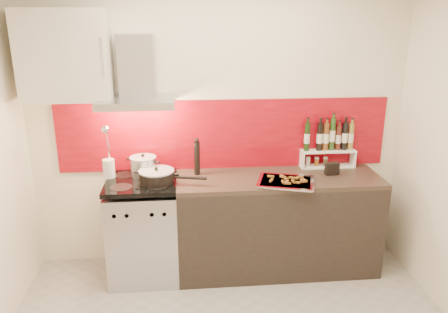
{
  "coord_description": "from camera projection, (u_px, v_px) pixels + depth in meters",
  "views": [
    {
      "loc": [
        -0.32,
        -2.45,
        2.25
      ],
      "look_at": [
        0.0,
        0.95,
        1.15
      ],
      "focal_mm": 35.0,
      "sensor_mm": 36.0,
      "label": 1
    }
  ],
  "objects": [
    {
      "name": "stock_pot",
      "position": [
        143.0,
        166.0,
        3.83
      ],
      "size": [
        0.23,
        0.23,
        0.2
      ],
      "color": "#B7B7BA",
      "rests_on": "range_stove"
    },
    {
      "name": "counter",
      "position": [
        277.0,
        223.0,
        3.98
      ],
      "size": [
        1.8,
        0.6,
        0.9
      ],
      "color": "black",
      "rests_on": "ground"
    },
    {
      "name": "step_shelf",
      "position": [
        329.0,
        145.0,
        4.04
      ],
      "size": [
        0.51,
        0.14,
        0.46
      ],
      "color": "white",
      "rests_on": "counter"
    },
    {
      "name": "utensil_jar",
      "position": [
        108.0,
        163.0,
        3.75
      ],
      "size": [
        0.1,
        0.15,
        0.49
      ],
      "color": "silver",
      "rests_on": "range_stove"
    },
    {
      "name": "pepper_mill",
      "position": [
        197.0,
        157.0,
        3.85
      ],
      "size": [
        0.05,
        0.05,
        0.34
      ],
      "color": "black",
      "rests_on": "counter"
    },
    {
      "name": "caddy_box",
      "position": [
        332.0,
        168.0,
        3.87
      ],
      "size": [
        0.13,
        0.06,
        0.1
      ],
      "primitive_type": "cube",
      "rotation": [
        0.0,
        0.0,
        0.11
      ],
      "color": "black",
      "rests_on": "counter"
    },
    {
      "name": "baking_tray",
      "position": [
        286.0,
        182.0,
        3.69
      ],
      "size": [
        0.55,
        0.48,
        0.03
      ],
      "color": "silver",
      "rests_on": "counter"
    },
    {
      "name": "upper_cabinet",
      "position": [
        65.0,
        55.0,
        3.49
      ],
      "size": [
        0.7,
        0.35,
        0.72
      ],
      "primitive_type": "cube",
      "color": "beige",
      "rests_on": "back_wall"
    },
    {
      "name": "backsplash",
      "position": [
        225.0,
        134.0,
        3.98
      ],
      "size": [
        3.0,
        0.02,
        0.64
      ],
      "primitive_type": "cube",
      "color": "maroon",
      "rests_on": "back_wall"
    },
    {
      "name": "range_hood",
      "position": [
        137.0,
        80.0,
        3.61
      ],
      "size": [
        0.62,
        0.5,
        0.61
      ],
      "color": "#B7B7BA",
      "rests_on": "back_wall"
    },
    {
      "name": "saute_pan",
      "position": [
        157.0,
        176.0,
        3.68
      ],
      "size": [
        0.57,
        0.3,
        0.14
      ],
      "color": "black",
      "rests_on": "range_stove"
    },
    {
      "name": "range_stove",
      "position": [
        144.0,
        230.0,
        3.87
      ],
      "size": [
        0.6,
        0.6,
        0.91
      ],
      "color": "#B7B7BA",
      "rests_on": "ground"
    },
    {
      "name": "back_wall",
      "position": [
        219.0,
        126.0,
        3.96
      ],
      "size": [
        3.4,
        0.02,
        2.6
      ],
      "primitive_type": "cube",
      "color": "silver",
      "rests_on": "ground"
    }
  ]
}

